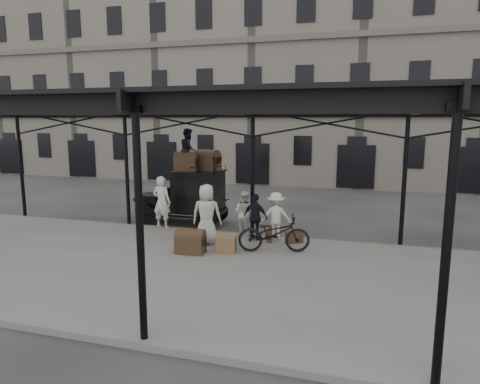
# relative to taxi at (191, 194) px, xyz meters

# --- Properties ---
(ground) EXTENTS (120.00, 120.00, 0.00)m
(ground) POSITION_rel_taxi_xyz_m (2.90, -3.30, -1.20)
(ground) COLOR #383533
(ground) RESTS_ON ground
(platform) EXTENTS (28.00, 8.00, 0.15)m
(platform) POSITION_rel_taxi_xyz_m (2.90, -5.30, -1.13)
(platform) COLOR slate
(platform) RESTS_ON ground
(canopy) EXTENTS (22.50, 9.00, 4.74)m
(canopy) POSITION_rel_taxi_xyz_m (2.90, -5.02, 3.39)
(canopy) COLOR black
(canopy) RESTS_ON ground
(building_frontage) EXTENTS (64.00, 8.00, 14.00)m
(building_frontage) POSITION_rel_taxi_xyz_m (2.90, 14.70, 5.80)
(building_frontage) COLOR slate
(building_frontage) RESTS_ON ground
(taxi) EXTENTS (3.65, 1.55, 2.18)m
(taxi) POSITION_rel_taxi_xyz_m (0.00, 0.00, 0.00)
(taxi) COLOR black
(taxi) RESTS_ON ground
(porter_left) EXTENTS (0.75, 0.52, 1.97)m
(porter_left) POSITION_rel_taxi_xyz_m (-0.55, -1.50, -0.07)
(porter_left) COLOR silver
(porter_left) RESTS_ON platform
(porter_midleft) EXTENTS (0.89, 0.77, 1.55)m
(porter_midleft) POSITION_rel_taxi_xyz_m (2.66, -1.50, -0.28)
(porter_midleft) COLOR silver
(porter_midleft) RESTS_ON platform
(porter_centre) EXTENTS (1.04, 0.75, 1.98)m
(porter_centre) POSITION_rel_taxi_xyz_m (1.83, -3.02, -0.06)
(porter_centre) COLOR beige
(porter_centre) RESTS_ON platform
(porter_official) EXTENTS (0.99, 0.65, 1.57)m
(porter_official) POSITION_rel_taxi_xyz_m (3.21, -2.03, -0.27)
(porter_official) COLOR black
(porter_official) RESTS_ON platform
(porter_right) EXTENTS (1.16, 0.84, 1.62)m
(porter_right) POSITION_rel_taxi_xyz_m (3.86, -1.80, -0.25)
(porter_right) COLOR silver
(porter_right) RESTS_ON platform
(bicycle) EXTENTS (2.32, 1.32, 1.15)m
(bicycle) POSITION_rel_taxi_xyz_m (4.10, -3.20, -0.48)
(bicycle) COLOR black
(bicycle) RESTS_ON platform
(porter_roof) EXTENTS (0.86, 0.97, 1.66)m
(porter_roof) POSITION_rel_taxi_xyz_m (-0.03, -0.10, 1.81)
(porter_roof) COLOR black
(porter_roof) RESTS_ON taxi
(steamer_trunk_roof_near) EXTENTS (0.91, 0.61, 0.63)m
(steamer_trunk_roof_near) POSITION_rel_taxi_xyz_m (-0.08, -0.25, 1.29)
(steamer_trunk_roof_near) COLOR #4F3C24
(steamer_trunk_roof_near) RESTS_ON taxi
(steamer_trunk_roof_far) EXTENTS (1.08, 0.86, 0.69)m
(steamer_trunk_roof_far) POSITION_rel_taxi_xyz_m (0.67, 0.20, 1.32)
(steamer_trunk_roof_far) COLOR #4F3C24
(steamer_trunk_roof_far) RESTS_ON taxi
(steamer_trunk_platform) EXTENTS (0.90, 0.59, 0.64)m
(steamer_trunk_platform) POSITION_rel_taxi_xyz_m (1.69, -4.07, -0.74)
(steamer_trunk_platform) COLOR #4F3C24
(steamer_trunk_platform) RESTS_ON platform
(wicker_hamper) EXTENTS (0.66, 0.53, 0.50)m
(wicker_hamper) POSITION_rel_taxi_xyz_m (2.70, -3.67, -0.80)
(wicker_hamper) COLOR olive
(wicker_hamper) RESTS_ON platform
(suitcase_upright) EXTENTS (0.26, 0.62, 0.45)m
(suitcase_upright) POSITION_rel_taxi_xyz_m (3.72, -2.09, -0.83)
(suitcase_upright) COLOR #4F3C24
(suitcase_upright) RESTS_ON platform
(suitcase_flat) EXTENTS (0.59, 0.44, 0.40)m
(suitcase_flat) POSITION_rel_taxi_xyz_m (4.56, -2.12, -0.85)
(suitcase_flat) COLOR #4F3C24
(suitcase_flat) RESTS_ON platform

